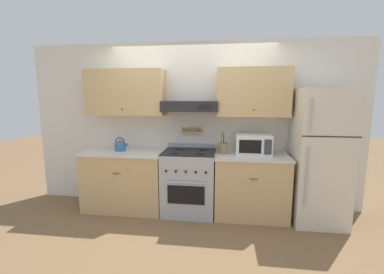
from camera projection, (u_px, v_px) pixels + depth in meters
ground_plane at (186, 222)px, 3.59m from camera, size 16.00×16.00×0.00m
wall_back at (189, 115)px, 3.97m from camera, size 5.20×0.46×2.55m
counter_left at (126, 180)px, 3.97m from camera, size 1.23×0.66×0.91m
counter_right at (251, 185)px, 3.73m from camera, size 1.04×0.66×0.91m
stove_range at (189, 182)px, 3.83m from camera, size 0.76×0.67×1.00m
refrigerator at (319, 157)px, 3.50m from camera, size 0.68×0.72×1.84m
tea_kettle at (120, 146)px, 3.93m from camera, size 0.21×0.17×0.21m
microwave at (253, 144)px, 3.68m from camera, size 0.49×0.36×0.29m
utensil_crock at (223, 148)px, 3.72m from camera, size 0.14×0.14×0.31m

